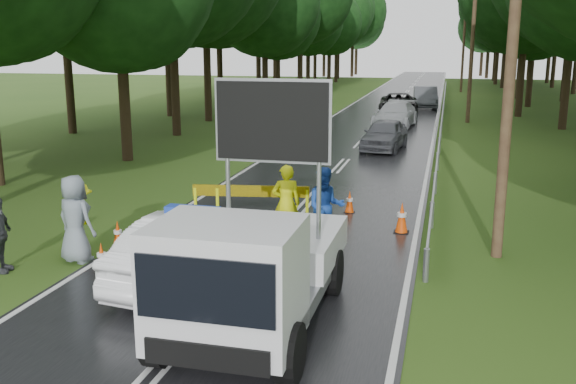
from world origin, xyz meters
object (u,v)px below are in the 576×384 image
(work_truck, at_px, (252,269))
(officer, at_px, (286,203))
(civilian, at_px, (326,207))
(queue_car_first, at_px, (385,135))
(police_sedan, at_px, (194,249))
(barrier, at_px, (251,197))
(queue_car_fourth, at_px, (425,97))
(queue_car_third, at_px, (398,105))
(queue_car_second, at_px, (396,115))

(work_truck, xyz_separation_m, officer, (-0.68, 5.03, -0.16))
(civilian, height_order, queue_car_first, civilian)
(police_sedan, height_order, barrier, police_sedan)
(queue_car_first, bearing_deg, police_sedan, -90.60)
(officer, xyz_separation_m, queue_car_fourth, (2.04, 34.64, -0.16))
(queue_car_first, relative_size, queue_car_third, 0.76)
(police_sedan, bearing_deg, civilian, -116.45)
(work_truck, height_order, queue_car_first, work_truck)
(officer, distance_m, queue_car_fourth, 34.70)
(queue_car_third, bearing_deg, police_sedan, -96.94)
(police_sedan, relative_size, work_truck, 0.88)
(queue_car_first, distance_m, queue_car_third, 14.24)
(police_sedan, distance_m, work_truck, 2.59)
(civilian, xyz_separation_m, queue_car_second, (-0.18, 22.74, -0.22))
(officer, relative_size, queue_car_first, 0.46)
(barrier, height_order, civilian, civilian)
(work_truck, relative_size, barrier, 1.74)
(officer, height_order, queue_car_fourth, officer)
(police_sedan, xyz_separation_m, barrier, (0.05, 3.69, 0.20))
(police_sedan, bearing_deg, queue_car_fourth, -87.08)
(police_sedan, xyz_separation_m, queue_car_third, (1.60, 31.81, 0.03))
(queue_car_first, bearing_deg, officer, -87.75)
(queue_car_first, xyz_separation_m, queue_car_second, (-0.17, 8.23, 0.03))
(officer, bearing_deg, barrier, -43.89)
(civilian, relative_size, queue_car_second, 0.38)
(work_truck, relative_size, queue_car_second, 1.03)
(civilian, height_order, queue_car_fourth, civilian)
(civilian, bearing_deg, queue_car_second, 74.71)
(work_truck, bearing_deg, queue_car_second, 89.96)
(officer, relative_size, queue_car_fourth, 0.39)
(police_sedan, relative_size, queue_car_fourth, 0.94)
(barrier, bearing_deg, queue_car_first, 72.66)
(barrier, xyz_separation_m, officer, (1.05, -0.51, 0.02))
(civilian, xyz_separation_m, queue_car_third, (-0.48, 28.74, -0.20))
(civilian, distance_m, queue_car_second, 22.74)
(barrier, bearing_deg, officer, -34.89)
(barrier, relative_size, queue_car_third, 0.54)
(queue_car_first, height_order, queue_car_fourth, queue_car_fourth)
(officer, bearing_deg, work_truck, 79.62)
(police_sedan, xyz_separation_m, work_truck, (1.77, -1.85, 0.38))
(queue_car_second, height_order, queue_car_third, queue_car_third)
(officer, distance_m, queue_car_first, 14.44)
(queue_car_fourth, bearing_deg, barrier, -99.74)
(queue_car_second, relative_size, queue_car_fourth, 1.04)
(civilian, bearing_deg, queue_car_third, 75.22)
(barrier, relative_size, queue_car_first, 0.72)
(civilian, distance_m, queue_car_third, 28.74)
(barrier, xyz_separation_m, civilian, (2.03, -0.61, 0.02))
(barrier, relative_size, civilian, 1.55)
(barrier, relative_size, queue_car_second, 0.59)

